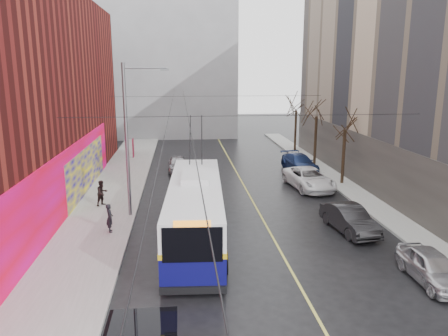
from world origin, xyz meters
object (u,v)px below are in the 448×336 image
at_px(tree_mid, 317,108).
at_px(parked_car_b, 349,219).
at_px(tree_near, 346,120).
at_px(following_car, 177,164).
at_px(streetlight_pole, 129,137).
at_px(trolleybus, 195,209).
at_px(pedestrian_a, 110,218).
at_px(pedestrian_b, 102,193).
at_px(parked_car_c, 309,178).
at_px(tree_far, 296,103).
at_px(parked_car_a, 432,267).
at_px(parked_car_d, 299,163).

relative_size(tree_mid, parked_car_b, 1.54).
relative_size(tree_near, following_car, 1.65).
bearing_deg(streetlight_pole, trolleybus, -47.05).
bearing_deg(pedestrian_a, following_car, -29.63).
bearing_deg(pedestrian_b, parked_car_b, -69.48).
bearing_deg(parked_car_c, parked_car_b, -99.26).
height_order(tree_mid, following_car, tree_mid).
relative_size(tree_mid, pedestrian_b, 4.09).
relative_size(tree_far, parked_car_c, 1.21).
bearing_deg(following_car, tree_near, -25.34).
relative_size(parked_car_a, parked_car_b, 0.91).
bearing_deg(parked_car_a, parked_car_b, 102.12).
bearing_deg(following_car, tree_mid, 4.99).
height_order(tree_far, pedestrian_a, tree_far).
xyz_separation_m(parked_car_a, following_car, (-10.53, 21.28, -0.01)).
xyz_separation_m(parked_car_c, pedestrian_b, (-14.40, -3.17, 0.21)).
height_order(streetlight_pole, tree_near, streetlight_pole).
xyz_separation_m(streetlight_pole, pedestrian_a, (-0.92, -2.74, -3.93)).
xyz_separation_m(trolleybus, parked_car_d, (9.54, 14.76, -0.90)).
height_order(tree_mid, parked_car_c, tree_mid).
bearing_deg(streetlight_pole, tree_near, 21.62).
xyz_separation_m(tree_far, following_car, (-12.53, -8.23, -4.48)).
distance_m(tree_near, parked_car_c, 5.15).
bearing_deg(tree_mid, parked_car_a, -95.08).
distance_m(trolleybus, parked_car_c, 12.59).
xyz_separation_m(tree_mid, following_car, (-12.53, -1.23, -4.59)).
bearing_deg(pedestrian_a, tree_near, -77.43).
distance_m(tree_near, following_car, 14.46).
relative_size(parked_car_a, pedestrian_a, 2.54).
bearing_deg(parked_car_c, streetlight_pole, -164.01).
relative_size(parked_car_b, following_car, 1.11).
bearing_deg(pedestrian_b, parked_car_d, -17.53).
height_order(tree_near, parked_car_d, tree_near).
bearing_deg(parked_car_b, streetlight_pole, 155.57).
distance_m(tree_mid, trolleybus, 20.76).
bearing_deg(tree_far, parked_car_d, -102.38).
height_order(tree_far, parked_car_c, tree_far).
distance_m(tree_far, parked_car_a, 29.91).
distance_m(tree_far, parked_car_b, 24.21).
bearing_deg(tree_mid, parked_car_b, -100.92).
bearing_deg(parked_car_d, pedestrian_a, -143.79).
bearing_deg(tree_near, parked_car_a, -97.35).
relative_size(streetlight_pole, parked_car_c, 1.65).
bearing_deg(following_car, parked_car_c, -34.75).
relative_size(trolleybus, parked_car_c, 2.27).
xyz_separation_m(parked_car_b, following_car, (-9.33, 15.36, -0.05)).
xyz_separation_m(tree_near, tree_mid, (0.00, 7.00, 0.28)).
bearing_deg(tree_mid, pedestrian_a, -135.56).
bearing_deg(pedestrian_b, pedestrian_a, -123.65).
xyz_separation_m(tree_far, pedestrian_a, (-16.05, -22.74, -4.22)).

